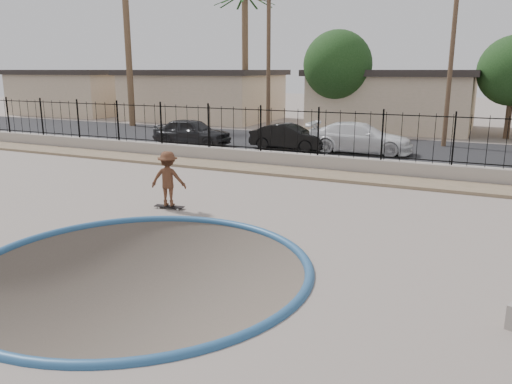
{
  "coord_description": "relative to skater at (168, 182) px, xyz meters",
  "views": [
    {
      "loc": [
        6.13,
        -8.51,
        3.9
      ],
      "look_at": [
        1.19,
        2.0,
        1.05
      ],
      "focal_mm": 35.0,
      "sensor_mm": 36.0,
      "label": 1
    }
  ],
  "objects": [
    {
      "name": "utility_pole_left",
      "position": [
        -3.95,
        16.0,
        3.92
      ],
      "size": [
        1.7,
        0.24,
        9.0
      ],
      "color": "#473323",
      "rests_on": "ground"
    },
    {
      "name": "ground",
      "position": [
        2.05,
        9.0,
        -1.89
      ],
      "size": [
        120.0,
        120.0,
        2.2
      ],
      "primitive_type": "cube",
      "color": "slate",
      "rests_on": "ground"
    },
    {
      "name": "house_center",
      "position": [
        2.05,
        23.5,
        1.19
      ],
      "size": [
        10.6,
        8.6,
        3.9
      ],
      "color": "#C0AD89",
      "rests_on": "ground"
    },
    {
      "name": "skateboard",
      "position": [
        0.0,
        -0.0,
        -0.72
      ],
      "size": [
        0.9,
        0.35,
        0.08
      ],
      "rotation": [
        0.0,
        0.0,
        0.15
      ],
      "color": "black",
      "rests_on": "ground"
    },
    {
      "name": "car_a",
      "position": [
        -5.95,
        10.66,
        -0.04
      ],
      "size": [
        4.17,
        1.74,
        1.41
      ],
      "primitive_type": "imported",
      "rotation": [
        0.0,
        0.0,
        1.59
      ],
      "color": "black",
      "rests_on": "street"
    },
    {
      "name": "retaining_wall",
      "position": [
        2.05,
        7.3,
        -0.49
      ],
      "size": [
        42.0,
        0.45,
        0.6
      ],
      "primitive_type": "cube",
      "color": "#9D948A",
      "rests_on": "ground"
    },
    {
      "name": "house_west_far",
      "position": [
        -25.95,
        23.5,
        1.19
      ],
      "size": [
        10.6,
        8.6,
        3.9
      ],
      "color": "#C0AD89",
      "rests_on": "ground"
    },
    {
      "name": "street_tree_left",
      "position": [
        -0.95,
        20.0,
        3.4
      ],
      "size": [
        4.32,
        4.32,
        6.36
      ],
      "color": "#473323",
      "rests_on": "ground"
    },
    {
      "name": "car_b",
      "position": [
        -0.83,
        11.5,
        -0.12
      ],
      "size": [
        3.86,
        1.39,
        1.26
      ],
      "primitive_type": "imported",
      "rotation": [
        0.0,
        0.0,
        1.56
      ],
      "color": "black",
      "rests_on": "street"
    },
    {
      "name": "utility_pole_mid",
      "position": [
        6.05,
        16.0,
        4.17
      ],
      "size": [
        1.7,
        0.24,
        9.5
      ],
      "color": "#473323",
      "rests_on": "ground"
    },
    {
      "name": "house_west",
      "position": [
        -12.95,
        23.5,
        1.19
      ],
      "size": [
        11.6,
        8.6,
        3.9
      ],
      "color": "#C0AD89",
      "rests_on": "ground"
    },
    {
      "name": "car_c",
      "position": [
        2.59,
        12.0,
        -0.03
      ],
      "size": [
        5.03,
        2.24,
        1.43
      ],
      "primitive_type": "imported",
      "rotation": [
        0.0,
        0.0,
        1.62
      ],
      "color": "white",
      "rests_on": "street"
    },
    {
      "name": "palm_mid",
      "position": [
        -7.95,
        21.0,
        5.9
      ],
      "size": [
        2.3,
        2.3,
        9.3
      ],
      "color": "brown",
      "rests_on": "ground"
    },
    {
      "name": "skater",
      "position": [
        0.0,
        0.0,
        0.0
      ],
      "size": [
        1.14,
        0.85,
        1.57
      ],
      "primitive_type": "imported",
      "rotation": [
        0.0,
        0.0,
        3.43
      ],
      "color": "brown",
      "rests_on": "ground"
    },
    {
      "name": "fence",
      "position": [
        2.05,
        7.3,
        0.71
      ],
      "size": [
        40.0,
        0.04,
        1.8
      ],
      "color": "black",
      "rests_on": "retaining_wall"
    },
    {
      "name": "bowl_pit",
      "position": [
        2.05,
        -4.0,
        -0.79
      ],
      "size": [
        6.84,
        6.84,
        1.8
      ],
      "primitive_type": null,
      "color": "#443D34",
      "rests_on": "ground"
    },
    {
      "name": "street",
      "position": [
        2.05,
        14.0,
        -0.77
      ],
      "size": [
        90.0,
        8.0,
        0.04
      ],
      "primitive_type": "cube",
      "color": "black",
      "rests_on": "ground"
    },
    {
      "name": "rock_strip",
      "position": [
        2.05,
        6.2,
        -0.73
      ],
      "size": [
        42.0,
        1.6,
        0.11
      ],
      "primitive_type": "cube",
      "color": "#977D63",
      "rests_on": "ground"
    },
    {
      "name": "coping_ring",
      "position": [
        2.05,
        -4.0,
        -0.79
      ],
      "size": [
        7.04,
        7.04,
        0.2
      ],
      "primitive_type": "torus",
      "color": "#264F7B",
      "rests_on": "ground"
    },
    {
      "name": "palm_left",
      "position": [
        -14.95,
        17.0,
        7.17
      ],
      "size": [
        2.3,
        2.3,
        11.3
      ],
      "color": "brown",
      "rests_on": "ground"
    }
  ]
}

